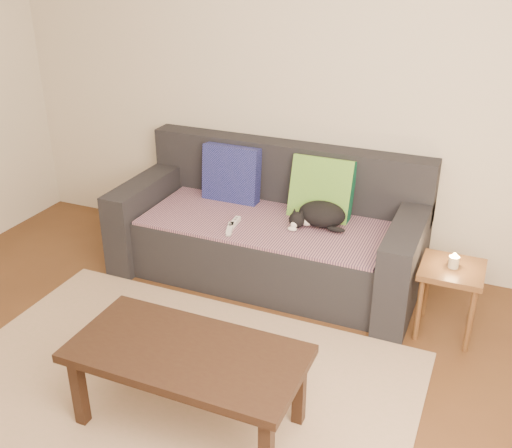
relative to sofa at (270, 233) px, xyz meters
name	(u,v)px	position (x,y,z in m)	size (l,w,h in m)	color
ground	(154,414)	(0.00, -1.57, -0.31)	(4.50, 4.50, 0.00)	brown
back_wall	(295,79)	(0.00, 0.43, 0.99)	(4.50, 0.04, 2.60)	beige
sofa	(270,233)	(0.00, 0.00, 0.00)	(2.10, 0.94, 0.87)	#232328
throw_blanket	(265,222)	(0.00, -0.09, 0.12)	(1.66, 0.74, 0.02)	#362545
cushion_navy	(231,175)	(-0.38, 0.17, 0.32)	(0.42, 0.11, 0.42)	#101947
cushion_green	(322,189)	(0.31, 0.17, 0.32)	(0.43, 0.11, 0.43)	#0E5A3A
cat	(320,215)	(0.36, -0.02, 0.21)	(0.38, 0.28, 0.17)	black
wii_remote_a	(235,222)	(-0.17, -0.22, 0.15)	(0.15, 0.04, 0.03)	white
wii_remote_b	(230,229)	(-0.16, -0.32, 0.15)	(0.15, 0.04, 0.03)	white
side_table	(451,279)	(1.25, -0.27, 0.06)	(0.36, 0.36, 0.45)	brown
candle	(454,262)	(1.25, -0.27, 0.18)	(0.06, 0.06, 0.09)	beige
rug	(169,394)	(0.00, -1.42, -0.30)	(2.50, 1.80, 0.01)	tan
coffee_table	(187,360)	(0.20, -1.55, 0.08)	(1.11, 0.56, 0.44)	black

